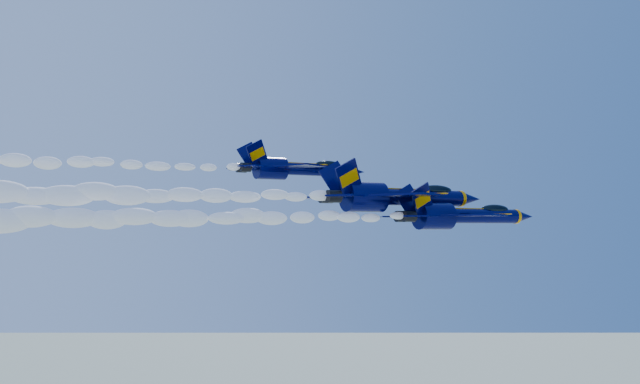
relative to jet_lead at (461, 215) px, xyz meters
name	(u,v)px	position (x,y,z in m)	size (l,w,h in m)	color
jet_lead	(461,215)	(0.00, 0.00, 0.00)	(18.03, 14.79, 6.70)	#000239
smoke_trail_jet_lead	(203,217)	(-28.46, 0.00, -0.41)	(41.51, 2.01, 1.81)	white
jet_second	(396,196)	(-6.63, 2.36, 1.94)	(19.92, 16.34, 7.40)	#000239
smoke_trail_jet_second	(110,194)	(-35.90, 2.36, 1.51)	(41.51, 2.22, 2.00)	white
jet_third	(296,169)	(-14.03, 10.92, 5.19)	(15.59, 12.79, 5.80)	#000239
smoke_trail_jet_third	(28,161)	(-41.44, 10.92, 4.80)	(41.51, 1.74, 1.56)	white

